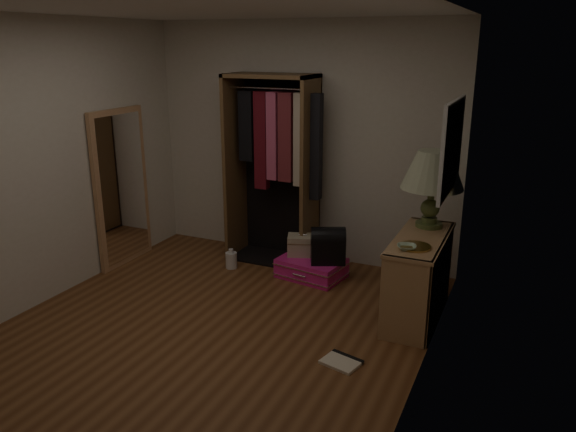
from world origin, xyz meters
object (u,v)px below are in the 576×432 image
object	(u,v)px
console_bookshelf	(419,274)
pink_suitcase	(311,268)
floor_mirror	(122,188)
white_jug	(231,260)
table_lamp	(433,172)
open_wardrobe	(277,154)
black_bag	(328,244)
train_case	(303,245)

from	to	relation	value
console_bookshelf	pink_suitcase	world-z (taller)	console_bookshelf
floor_mirror	white_jug	xyz separation A→B (m)	(1.17, 0.30, -0.76)
floor_mirror	pink_suitcase	world-z (taller)	floor_mirror
table_lamp	white_jug	distance (m)	2.38
open_wardrobe	black_bag	xyz separation A→B (m)	(0.74, -0.36, -0.81)
train_case	black_bag	distance (m)	0.34
white_jug	console_bookshelf	bearing A→B (deg)	-7.14
open_wardrobe	white_jug	bearing A→B (deg)	-125.71
console_bookshelf	table_lamp	distance (m)	0.92
console_bookshelf	floor_mirror	size ratio (longest dim) A/B	0.66
pink_suitcase	black_bag	world-z (taller)	black_bag
floor_mirror	table_lamp	world-z (taller)	floor_mirror
black_bag	table_lamp	xyz separation A→B (m)	(1.00, -0.08, 0.87)
open_wardrobe	white_jug	xyz separation A→B (m)	(-0.34, -0.47, -1.12)
open_wardrobe	pink_suitcase	bearing A→B (deg)	-31.33
white_jug	train_case	bearing A→B (deg)	14.98
console_bookshelf	table_lamp	world-z (taller)	table_lamp
pink_suitcase	black_bag	xyz separation A→B (m)	(0.18, -0.02, 0.29)
open_wardrobe	pink_suitcase	xyz separation A→B (m)	(0.56, -0.34, -1.11)
console_bookshelf	open_wardrobe	world-z (taller)	open_wardrobe
table_lamp	console_bookshelf	bearing A→B (deg)	-90.74
floor_mirror	table_lamp	distance (m)	3.29
open_wardrobe	white_jug	distance (m)	1.25
pink_suitcase	black_bag	bearing A→B (deg)	3.45
console_bookshelf	floor_mirror	world-z (taller)	floor_mirror
console_bookshelf	pink_suitcase	size ratio (longest dim) A/B	1.53
pink_suitcase	white_jug	world-z (taller)	white_jug
pink_suitcase	train_case	size ratio (longest dim) A/B	1.97
console_bookshelf	train_case	world-z (taller)	console_bookshelf
train_case	table_lamp	xyz separation A→B (m)	(1.32, -0.18, 0.95)
console_bookshelf	table_lamp	bearing A→B (deg)	89.26
black_bag	white_jug	world-z (taller)	black_bag
table_lamp	train_case	bearing A→B (deg)	172.38
console_bookshelf	open_wardrobe	distance (m)	2.05
white_jug	floor_mirror	bearing A→B (deg)	-165.40
floor_mirror	table_lamp	bearing A→B (deg)	5.79
console_bookshelf	black_bag	world-z (taller)	console_bookshelf
white_jug	table_lamp	bearing A→B (deg)	0.71
black_bag	open_wardrobe	bearing A→B (deg)	130.17
pink_suitcase	train_case	distance (m)	0.26
console_bookshelf	table_lamp	xyz separation A→B (m)	(0.00, 0.29, 0.87)
console_bookshelf	pink_suitcase	xyz separation A→B (m)	(-1.18, 0.39, -0.29)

